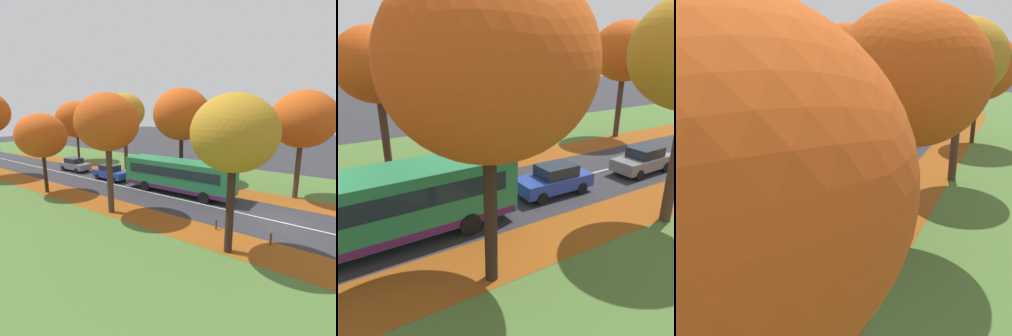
{
  "view_description": "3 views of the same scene",
  "coord_description": "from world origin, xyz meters",
  "views": [
    {
      "loc": [
        -17.73,
        -3.21,
        7.3
      ],
      "look_at": [
        0.76,
        9.96,
        2.34
      ],
      "focal_mm": 28.0,
      "sensor_mm": 36.0,
      "label": 1
    },
    {
      "loc": [
        13.62,
        7.26,
        7.38
      ],
      "look_at": [
        0.84,
        15.0,
        1.9
      ],
      "focal_mm": 35.0,
      "sensor_mm": 36.0,
      "label": 2
    },
    {
      "loc": [
        9.44,
        -3.05,
        8.32
      ],
      "look_at": [
        2.04,
        13.19,
        2.36
      ],
      "focal_mm": 42.0,
      "sensor_mm": 36.0,
      "label": 3
    }
  ],
  "objects": [
    {
      "name": "grass_verge_left",
      "position": [
        -9.2,
        20.0,
        0.0
      ],
      "size": [
        12.0,
        90.0,
        0.01
      ],
      "primitive_type": "cube",
      "color": "#476B2D",
      "rests_on": "ground"
    },
    {
      "name": "leaf_litter_left",
      "position": [
        -4.6,
        14.0,
        0.01
      ],
      "size": [
        2.8,
        60.0,
        0.0
      ],
      "primitive_type": "cube",
      "color": "#8C4714",
      "rests_on": "grass_verge_left"
    },
    {
      "name": "leaf_litter_right",
      "position": [
        4.6,
        14.0,
        0.01
      ],
      "size": [
        2.8,
        60.0,
        0.0
      ],
      "primitive_type": "cube",
      "color": "#8C4714",
      "rests_on": "grass_verge_right"
    },
    {
      "name": "road_centre_line",
      "position": [
        0.0,
        20.0,
        0.0
      ],
      "size": [
        0.12,
        80.0,
        0.01
      ],
      "primitive_type": "cube",
      "color": "silver",
      "rests_on": "ground"
    },
    {
      "name": "tree_left_near",
      "position": [
        -5.33,
        10.73,
        6.5
      ],
      "size": [
        4.43,
        4.43,
        8.54
      ],
      "color": "#422D1E",
      "rests_on": "ground"
    },
    {
      "name": "tree_left_mid",
      "position": [
        -5.41,
        19.2,
        5.17
      ],
      "size": [
        4.33,
        4.33,
        7.14
      ],
      "color": "black",
      "rests_on": "ground"
    },
    {
      "name": "tree_left_far",
      "position": [
        -5.62,
        30.3,
        7.12
      ],
      "size": [
        5.34,
        5.34,
        9.56
      ],
      "color": "#422D1E",
      "rests_on": "ground"
    },
    {
      "name": "tree_right_near",
      "position": [
        5.5,
        11.61,
        6.93
      ],
      "size": [
        5.93,
        5.93,
        9.62
      ],
      "color": "black",
      "rests_on": "ground"
    },
    {
      "name": "bus",
      "position": [
        1.42,
        9.3,
        1.7
      ],
      "size": [
        2.79,
        10.44,
        2.98
      ],
      "color": "#237A47",
      "rests_on": "ground"
    },
    {
      "name": "car_blue_lead",
      "position": [
        1.12,
        17.83,
        0.81
      ],
      "size": [
        1.85,
        4.23,
        1.62
      ],
      "color": "#233D9E",
      "rests_on": "ground"
    },
    {
      "name": "car_grey_following",
      "position": [
        1.47,
        24.68,
        0.81
      ],
      "size": [
        1.86,
        4.24,
        1.62
      ],
      "color": "slate",
      "rests_on": "ground"
    }
  ]
}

